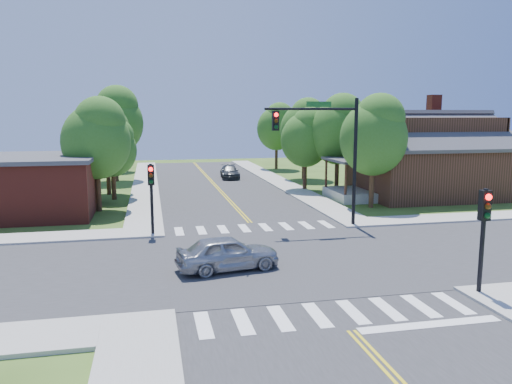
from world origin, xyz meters
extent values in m
plane|color=#375119|center=(0.00, 0.00, 0.00)|extent=(100.00, 100.00, 0.00)
cube|color=#2D2D30|center=(0.00, 0.00, 0.02)|extent=(10.00, 90.00, 0.04)
cube|color=#2D2D30|center=(0.00, 0.00, 0.03)|extent=(90.00, 10.00, 0.04)
cube|color=#2D2D30|center=(0.00, 0.00, 0.00)|extent=(10.20, 10.20, 0.06)
cube|color=#9E9B93|center=(6.10, 25.00, 0.07)|extent=(2.20, 40.00, 0.14)
cube|color=#9E9B93|center=(-6.10, 25.00, 0.07)|extent=(2.20, 40.00, 0.14)
cube|color=white|center=(-4.20, 6.20, 0.05)|extent=(0.45, 2.00, 0.01)
cube|color=white|center=(-3.00, 6.20, 0.05)|extent=(0.45, 2.00, 0.01)
cube|color=white|center=(-1.80, 6.20, 0.05)|extent=(0.45, 2.00, 0.01)
cube|color=white|center=(-0.60, 6.20, 0.05)|extent=(0.45, 2.00, 0.01)
cube|color=white|center=(0.60, 6.20, 0.05)|extent=(0.45, 2.00, 0.01)
cube|color=white|center=(1.80, 6.20, 0.05)|extent=(0.45, 2.00, 0.01)
cube|color=white|center=(3.00, 6.20, 0.05)|extent=(0.45, 2.00, 0.01)
cube|color=white|center=(4.20, 6.20, 0.05)|extent=(0.45, 2.00, 0.01)
cube|color=white|center=(-4.20, -6.20, 0.05)|extent=(0.45, 2.00, 0.01)
cube|color=white|center=(-3.00, -6.20, 0.05)|extent=(0.45, 2.00, 0.01)
cube|color=white|center=(-1.80, -6.20, 0.05)|extent=(0.45, 2.00, 0.01)
cube|color=white|center=(-0.60, -6.20, 0.05)|extent=(0.45, 2.00, 0.01)
cube|color=white|center=(0.60, -6.20, 0.05)|extent=(0.45, 2.00, 0.01)
cube|color=white|center=(1.80, -6.20, 0.05)|extent=(0.45, 2.00, 0.01)
cube|color=white|center=(3.00, -6.20, 0.05)|extent=(0.45, 2.00, 0.01)
cube|color=white|center=(4.20, -6.20, 0.05)|extent=(0.45, 2.00, 0.01)
cube|color=yellow|center=(-0.10, 26.25, 0.05)|extent=(0.10, 37.50, 0.01)
cube|color=yellow|center=(0.10, 26.25, 0.05)|extent=(0.10, 37.50, 0.01)
cube|color=white|center=(2.50, -7.60, 0.00)|extent=(4.60, 0.45, 0.09)
cylinder|color=black|center=(5.60, 5.60, 3.60)|extent=(0.20, 0.20, 7.20)
cylinder|color=black|center=(3.00, 5.60, 6.60)|extent=(5.20, 0.14, 0.14)
cube|color=#19591E|center=(3.40, 5.55, 6.85)|extent=(1.40, 0.04, 0.30)
cube|color=black|center=(1.00, 5.60, 5.98)|extent=(0.34, 0.28, 1.05)
sphere|color=#FF0C0C|center=(1.00, 5.43, 6.29)|extent=(0.22, 0.22, 0.22)
sphere|color=#3F2605|center=(1.00, 5.43, 5.97)|extent=(0.22, 0.22, 0.22)
sphere|color=#05330F|center=(1.00, 5.43, 5.65)|extent=(0.22, 0.22, 0.22)
cylinder|color=black|center=(5.60, -5.60, 1.90)|extent=(0.16, 0.16, 3.80)
cube|color=black|center=(5.60, -5.60, 3.23)|extent=(0.34, 0.28, 1.05)
sphere|color=#FF0C0C|center=(5.60, -5.77, 3.54)|extent=(0.22, 0.22, 0.22)
sphere|color=#3F2605|center=(5.60, -5.77, 3.22)|extent=(0.22, 0.22, 0.22)
sphere|color=#05330F|center=(5.60, -5.77, 2.90)|extent=(0.22, 0.22, 0.22)
cylinder|color=black|center=(-5.60, 5.60, 1.90)|extent=(0.16, 0.16, 3.80)
cube|color=black|center=(-5.60, 5.60, 3.23)|extent=(0.34, 0.28, 1.05)
sphere|color=#FF0C0C|center=(-5.60, 5.43, 3.54)|extent=(0.22, 0.22, 0.22)
sphere|color=#3F2605|center=(-5.60, 5.43, 3.22)|extent=(0.22, 0.22, 0.22)
sphere|color=#05330F|center=(-5.60, 5.43, 2.90)|extent=(0.22, 0.22, 0.22)
cube|color=black|center=(15.20, 14.20, 2.00)|extent=(10.00, 8.00, 4.00)
cube|color=#9E9B93|center=(8.90, 14.20, 0.35)|extent=(2.60, 4.50, 0.70)
cylinder|color=black|center=(7.80, 12.20, 1.60)|extent=(0.18, 0.18, 2.50)
cylinder|color=black|center=(7.80, 16.20, 1.60)|extent=(0.18, 0.18, 2.50)
cube|color=#38383D|center=(8.90, 14.20, 2.95)|extent=(2.80, 4.80, 0.18)
cube|color=maroon|center=(17.70, 17.70, 3.55)|extent=(0.90, 0.90, 7.11)
cube|color=maroon|center=(-14.20, 13.20, 1.75)|extent=(10.00, 8.00, 3.50)
cube|color=#38383D|center=(-14.20, 13.20, 3.60)|extent=(10.40, 8.40, 0.25)
cylinder|color=#382314|center=(9.10, 10.78, 1.44)|extent=(0.34, 0.34, 2.88)
ellipsoid|color=#30601C|center=(9.10, 10.78, 4.70)|extent=(4.55, 4.32, 5.00)
sphere|color=#30601C|center=(9.40, 10.58, 6.06)|extent=(3.33, 3.33, 3.33)
cylinder|color=#382314|center=(9.25, 17.66, 1.49)|extent=(0.34, 0.34, 2.98)
ellipsoid|color=#30601C|center=(9.25, 17.66, 4.87)|extent=(4.71, 4.47, 5.18)
sphere|color=#30601C|center=(9.55, 17.46, 6.28)|extent=(3.45, 3.45, 3.45)
cylinder|color=#382314|center=(9.11, 26.19, 1.48)|extent=(0.34, 0.34, 2.95)
ellipsoid|color=#30601C|center=(9.11, 26.19, 4.81)|extent=(4.66, 4.43, 5.13)
sphere|color=#30601C|center=(9.41, 25.99, 6.21)|extent=(3.42, 3.42, 3.42)
cylinder|color=#382314|center=(8.71, 35.43, 1.43)|extent=(0.34, 0.34, 2.86)
ellipsoid|color=#30601C|center=(8.71, 35.43, 4.66)|extent=(4.51, 4.28, 4.96)
sphere|color=#30601C|center=(9.01, 35.23, 6.01)|extent=(3.31, 3.31, 3.31)
cylinder|color=#382314|center=(-8.99, 13.27, 1.39)|extent=(0.34, 0.34, 2.79)
ellipsoid|color=#30601C|center=(-8.99, 13.27, 4.55)|extent=(4.40, 4.18, 4.84)
sphere|color=#30601C|center=(-8.69, 13.07, 5.87)|extent=(3.23, 3.23, 3.23)
cylinder|color=#382314|center=(-8.88, 20.27, 1.27)|extent=(0.34, 0.34, 2.53)
ellipsoid|color=#30601C|center=(-8.88, 20.27, 4.14)|extent=(4.00, 3.80, 4.40)
sphere|color=#30601C|center=(-8.58, 20.07, 5.34)|extent=(2.93, 2.93, 2.93)
cylinder|color=#382314|center=(-8.76, 28.35, 1.68)|extent=(0.34, 0.34, 3.35)
ellipsoid|color=#30601C|center=(-8.76, 28.35, 5.47)|extent=(5.30, 5.03, 5.82)
sphere|color=#30601C|center=(-8.46, 28.15, 7.06)|extent=(3.88, 3.88, 3.88)
cylinder|color=#382314|center=(-8.91, 36.75, 1.17)|extent=(0.34, 0.34, 2.34)
ellipsoid|color=#30601C|center=(-8.91, 36.75, 3.82)|extent=(3.70, 3.51, 4.07)
sphere|color=#30601C|center=(-8.61, 36.55, 4.93)|extent=(2.71, 2.71, 2.71)
cylinder|color=#382314|center=(6.98, 19.08, 1.29)|extent=(0.34, 0.34, 2.58)
ellipsoid|color=#30601C|center=(6.98, 19.08, 4.21)|extent=(4.08, 3.87, 4.48)
sphere|color=#30601C|center=(7.28, 18.88, 5.43)|extent=(2.99, 2.99, 2.99)
cylinder|color=#382314|center=(-8.33, 17.75, 1.13)|extent=(0.34, 0.34, 2.26)
ellipsoid|color=#30601C|center=(-8.33, 17.75, 3.69)|extent=(3.57, 3.39, 3.92)
sphere|color=#30601C|center=(-8.03, 17.55, 4.76)|extent=(2.62, 2.62, 2.62)
imported|color=#A5A6AC|center=(-2.65, -0.99, 0.71)|extent=(3.00, 4.70, 1.42)
imported|color=#2D3032|center=(2.06, 28.01, 0.62)|extent=(2.34, 4.51, 1.24)
camera|label=1|loc=(-5.62, -20.44, 6.33)|focal=35.00mm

